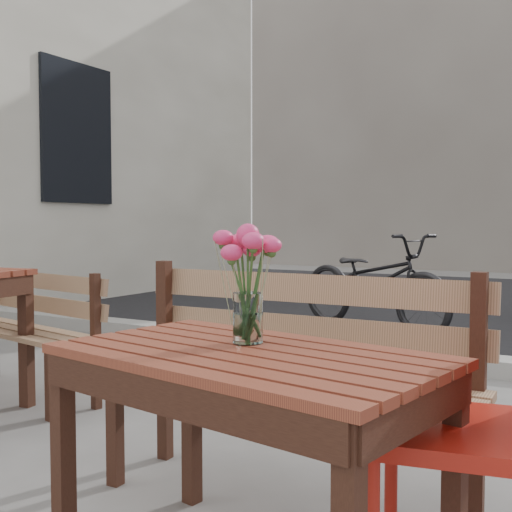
% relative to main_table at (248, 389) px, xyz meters
% --- Properties ---
extents(street, '(30.00, 8.12, 0.12)m').
position_rel_main_table_xyz_m(street, '(-0.23, 5.09, -0.54)').
color(street, black).
rests_on(street, ground).
extents(main_table, '(1.20, 0.82, 0.68)m').
position_rel_main_table_xyz_m(main_table, '(0.00, 0.00, 0.00)').
color(main_table, maroon).
rests_on(main_table, ground).
extents(main_bench, '(1.46, 0.46, 0.90)m').
position_rel_main_table_xyz_m(main_bench, '(-0.15, 0.60, -0.02)').
color(main_bench, '#886246').
rests_on(main_bench, ground).
extents(red_chair, '(0.55, 0.55, 0.95)m').
position_rel_main_table_xyz_m(red_chair, '(0.63, 0.20, -0.02)').
color(red_chair, '#B01E13').
rests_on(red_chair, ground).
extents(main_vase, '(0.20, 0.20, 0.36)m').
position_rel_main_table_xyz_m(main_vase, '(-0.06, 0.11, 0.34)').
color(main_vase, white).
rests_on(main_vase, main_table).
extents(second_bench, '(1.31, 0.60, 0.78)m').
position_rel_main_table_xyz_m(second_bench, '(-2.20, 1.12, -0.09)').
color(second_bench, '#886246').
rests_on(second_bench, ground).
extents(bicycle, '(1.91, 1.23, 0.95)m').
position_rel_main_table_xyz_m(bicycle, '(-1.15, 4.36, -0.10)').
color(bicycle, black).
rests_on(bicycle, ground).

